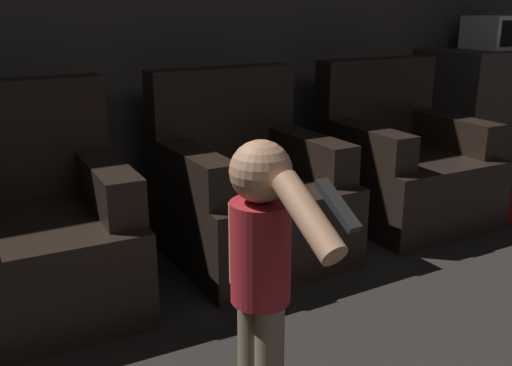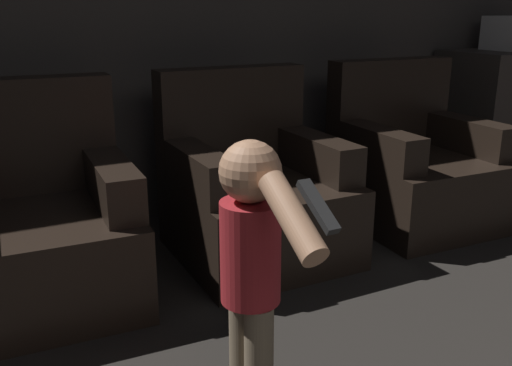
# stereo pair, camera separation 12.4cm
# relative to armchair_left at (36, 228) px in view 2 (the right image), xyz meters

# --- Properties ---
(wall_back) EXTENTS (8.40, 0.05, 2.60)m
(wall_back) POSITION_rel_armchair_left_xyz_m (0.94, 0.82, 0.98)
(wall_back) COLOR #423D38
(wall_back) RESTS_ON ground_plane
(armchair_left) EXTENTS (0.86, 0.88, 0.95)m
(armchair_left) POSITION_rel_armchair_left_xyz_m (0.00, 0.00, 0.00)
(armchair_left) COLOR black
(armchair_left) RESTS_ON ground_plane
(armchair_middle) EXTENTS (0.83, 0.84, 0.95)m
(armchair_middle) POSITION_rel_armchair_left_xyz_m (1.08, 0.00, 0.00)
(armchair_middle) COLOR black
(armchair_middle) RESTS_ON ground_plane
(armchair_right) EXTENTS (0.85, 0.87, 0.95)m
(armchair_right) POSITION_rel_armchair_left_xyz_m (2.17, 0.00, 0.00)
(armchair_right) COLOR black
(armchair_right) RESTS_ON ground_plane
(person_toddler) EXTENTS (0.19, 0.60, 0.88)m
(person_toddler) POSITION_rel_armchair_left_xyz_m (0.54, -1.06, 0.20)
(person_toddler) COLOR brown
(person_toddler) RESTS_ON ground_plane
(kitchen_counter) EXTENTS (1.08, 0.60, 0.96)m
(kitchen_counter) POSITION_rel_armchair_left_xyz_m (3.51, 0.44, 0.15)
(kitchen_counter) COLOR #38332D
(kitchen_counter) RESTS_ON ground_plane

